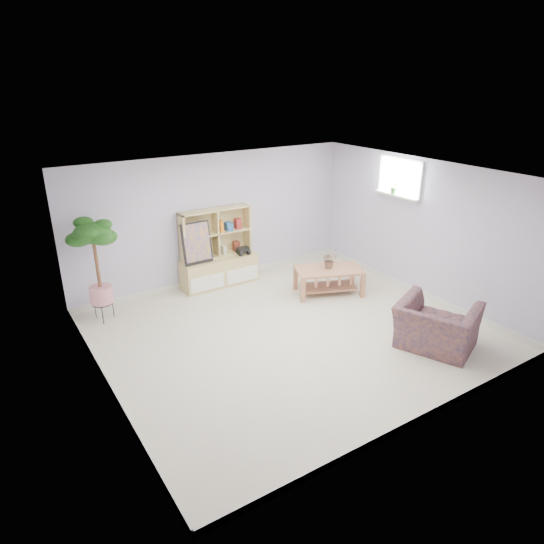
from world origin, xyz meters
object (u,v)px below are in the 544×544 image
floor_tree (98,271)px  armchair (437,323)px  coffee_table (329,281)px  storage_unit (219,248)px

floor_tree → armchair: bearing=-42.4°
floor_tree → armchair: 5.15m
floor_tree → armchair: floor_tree is taller
coffee_table → armchair: bearing=-65.4°
storage_unit → coffee_table: storage_unit is taller
floor_tree → armchair: (3.79, -3.46, -0.45)m
coffee_table → floor_tree: floor_tree is taller
storage_unit → armchair: bearing=-67.1°
storage_unit → floor_tree: 2.23m
storage_unit → floor_tree: size_ratio=0.86×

